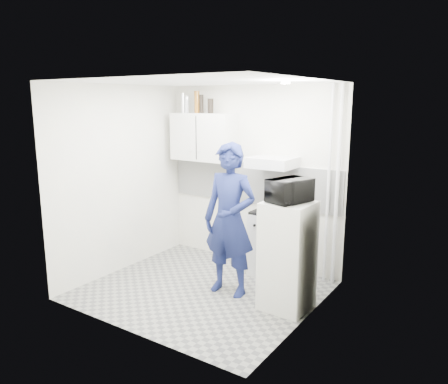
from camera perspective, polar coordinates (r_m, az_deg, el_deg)
The scene contains 22 objects.
floor at distance 5.74m, azimuth -2.87°, elevation -12.66°, with size 2.80×2.80×0.00m, color gray.
ceiling at distance 5.23m, azimuth -3.17°, elevation 14.23°, with size 2.80×2.80×0.00m, color white.
wall_back at distance 6.36m, azimuth 3.72°, elevation 2.04°, with size 2.80×2.80×0.00m, color beige.
wall_left at distance 6.26m, azimuth -13.35°, elevation 1.58°, with size 2.60×2.60×0.00m, color beige.
wall_right at distance 4.66m, azimuth 10.96°, elevation -1.80°, with size 2.60×2.60×0.00m, color beige.
person at distance 5.36m, azimuth 0.75°, elevation -3.64°, with size 0.69×0.45×1.90m, color #141C4B.
stove at distance 6.13m, azimuth 6.50°, elevation -6.71°, with size 0.55×0.55×0.88m, color silver.
fridge at distance 5.11m, azimuth 8.30°, elevation -8.26°, with size 0.53×0.53×1.27m, color silver.
stove_top at distance 6.00m, azimuth 6.60°, elevation -2.59°, with size 0.53×0.53×0.03m, color black.
saucepan at distance 5.94m, azimuth 6.31°, elevation -2.12°, with size 0.16×0.16×0.09m, color silver.
microwave at distance 4.91m, azimuth 8.56°, elevation 0.18°, with size 0.32×0.48×0.27m, color black.
bottle_a at distance 6.77m, azimuth -5.39°, elevation 11.50°, with size 0.07×0.07×0.29m, color silver.
bottle_b at distance 6.72m, azimuth -4.91°, elevation 11.32°, with size 0.06×0.06×0.25m, color #B2B7BC.
bottle_c at distance 6.60m, azimuth -3.56°, elevation 11.64°, with size 0.08×0.08×0.32m, color brown.
bottle_d at distance 6.55m, azimuth -2.96°, elevation 11.42°, with size 0.06×0.06×0.27m, color black.
canister_a at distance 6.46m, azimuth -1.77°, elevation 11.17°, with size 0.08×0.08×0.21m, color black.
upper_cabinet at distance 6.56m, azimuth -2.72°, elevation 7.19°, with size 1.00×0.35×0.70m, color silver.
range_hood at distance 5.89m, azimuth 6.33°, elevation 3.86°, with size 0.60×0.50×0.14m, color silver.
backsplash at distance 6.37m, azimuth 3.64°, elevation 1.14°, with size 2.74×0.03×0.60m, color white.
pipe_a at distance 5.76m, azimuth 14.58°, elevation 0.65°, with size 0.05×0.05×2.60m, color silver.
pipe_b at distance 5.80m, azimuth 13.46°, elevation 0.78°, with size 0.04×0.04×2.60m, color silver.
ceiling_spot_fixture at distance 4.88m, azimuth 8.05°, elevation 13.95°, with size 0.10×0.10×0.02m, color white.
Camera 1 is at (3.13, -4.19, 2.38)m, focal length 35.00 mm.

